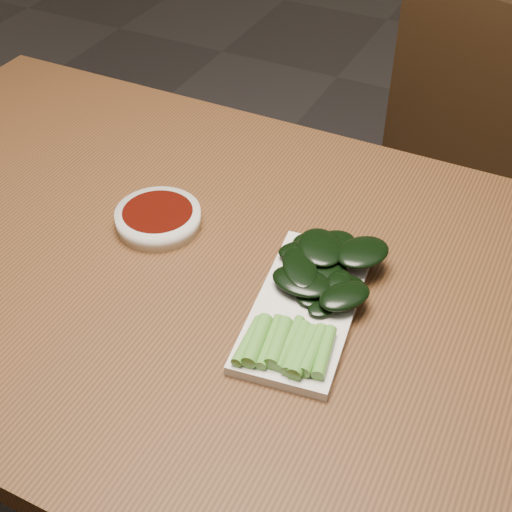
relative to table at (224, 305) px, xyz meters
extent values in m
cube|color=#482A14|center=(0.00, 0.00, 0.05)|extent=(1.40, 0.80, 0.04)
cylinder|color=#482A14|center=(-0.64, 0.34, -0.32)|extent=(0.05, 0.05, 0.71)
cube|color=black|center=(0.14, 0.59, -0.25)|extent=(0.54, 0.54, 0.04)
cylinder|color=black|center=(-0.10, 0.47, -0.47)|extent=(0.04, 0.04, 0.41)
cylinder|color=black|center=(0.26, 0.36, -0.47)|extent=(0.04, 0.04, 0.41)
cylinder|color=black|center=(0.01, 0.83, -0.47)|extent=(0.04, 0.04, 0.41)
cylinder|color=black|center=(0.37, 0.72, -0.47)|extent=(0.04, 0.04, 0.41)
cube|color=black|center=(0.20, 0.78, -0.01)|extent=(0.43, 0.15, 0.44)
cylinder|color=silver|center=(-0.13, 0.04, 0.08)|extent=(0.13, 0.13, 0.03)
cylinder|color=#380A05|center=(-0.13, 0.04, 0.10)|extent=(0.10, 0.10, 0.00)
cube|color=silver|center=(0.14, -0.02, 0.08)|extent=(0.16, 0.28, 0.01)
cylinder|color=#529333|center=(0.10, -0.12, 0.09)|extent=(0.02, 0.08, 0.01)
cylinder|color=#529333|center=(0.11, -0.12, 0.09)|extent=(0.03, 0.08, 0.02)
cylinder|color=#529333|center=(0.13, -0.11, 0.09)|extent=(0.03, 0.08, 0.01)
cylinder|color=#529333|center=(0.14, -0.11, 0.10)|extent=(0.03, 0.08, 0.02)
cylinder|color=#529333|center=(0.15, -0.10, 0.09)|extent=(0.02, 0.09, 0.01)
cylinder|color=#529333|center=(0.16, -0.11, 0.09)|extent=(0.03, 0.08, 0.02)
cylinder|color=#529333|center=(0.17, -0.11, 0.09)|extent=(0.03, 0.08, 0.02)
cylinder|color=#529333|center=(0.18, -0.10, 0.09)|extent=(0.02, 0.08, 0.02)
cylinder|color=#529333|center=(0.19, -0.10, 0.09)|extent=(0.03, 0.08, 0.02)
ellipsoid|color=black|center=(0.12, 0.07, 0.11)|extent=(0.10, 0.10, 0.01)
ellipsoid|color=black|center=(0.17, 0.08, 0.11)|extent=(0.09, 0.10, 0.02)
ellipsoid|color=black|center=(0.12, 0.08, 0.10)|extent=(0.05, 0.06, 0.01)
ellipsoid|color=black|center=(0.12, 0.00, 0.10)|extent=(0.08, 0.06, 0.01)
ellipsoid|color=black|center=(0.18, -0.01, 0.10)|extent=(0.08, 0.09, 0.02)
ellipsoid|color=black|center=(0.09, 0.08, 0.09)|extent=(0.03, 0.05, 0.01)
ellipsoid|color=black|center=(0.11, 0.08, 0.09)|extent=(0.05, 0.05, 0.01)
ellipsoid|color=black|center=(0.16, 0.02, 0.10)|extent=(0.03, 0.04, 0.01)
ellipsoid|color=black|center=(0.17, 0.02, 0.09)|extent=(0.06, 0.05, 0.01)
ellipsoid|color=black|center=(0.13, 0.08, 0.10)|extent=(0.08, 0.08, 0.01)
ellipsoid|color=black|center=(0.11, 0.02, 0.11)|extent=(0.08, 0.09, 0.01)
ellipsoid|color=black|center=(0.14, 0.04, 0.10)|extent=(0.10, 0.10, 0.01)
ellipsoid|color=black|center=(0.09, 0.06, 0.10)|extent=(0.08, 0.08, 0.01)
ellipsoid|color=black|center=(0.13, -0.02, 0.09)|extent=(0.05, 0.05, 0.01)
ellipsoid|color=black|center=(0.17, -0.01, 0.09)|extent=(0.04, 0.04, 0.01)
ellipsoid|color=black|center=(0.12, -0.01, 0.09)|extent=(0.04, 0.04, 0.01)
ellipsoid|color=black|center=(0.16, -0.03, 0.09)|extent=(0.05, 0.05, 0.01)
camera|label=1|loc=(0.37, -0.64, 0.74)|focal=50.00mm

